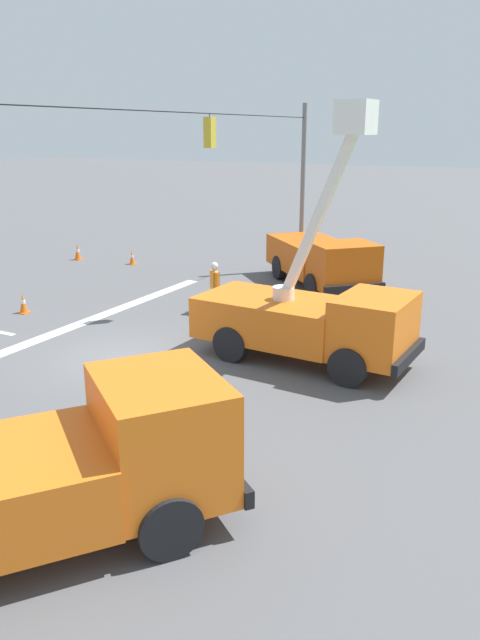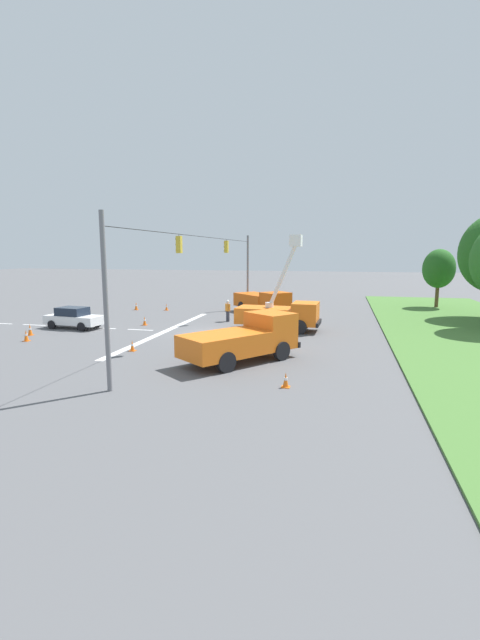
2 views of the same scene
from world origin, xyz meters
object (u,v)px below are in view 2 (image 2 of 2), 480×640
at_px(traffic_cone_foreground_left, 145,321).
at_px(traffic_cone_mid_left, 286,380).
at_px(road_worker, 228,309).
at_px(traffic_cone_foreground_right, 167,307).
at_px(traffic_cone_lane_edge_a, 136,306).
at_px(utility_truck_support_far, 263,301).
at_px(traffic_cone_mid_right, 26,336).
at_px(traffic_cone_lane_edge_b, 132,346).
at_px(utility_truck_bucket_lift, 280,312).
at_px(tree_far_west, 439,269).
at_px(traffic_cone_near_bucket, 30,330).
at_px(sedan_white, 74,318).
at_px(utility_truck_support_near, 245,339).

distance_m(traffic_cone_foreground_left, traffic_cone_mid_left, 17.99).
xyz_separation_m(road_worker, traffic_cone_foreground_right, (-5.12, -7.56, -0.69)).
distance_m(traffic_cone_foreground_left, traffic_cone_lane_edge_a, 9.31).
distance_m(utility_truck_support_far, traffic_cone_foreground_left, 11.42).
xyz_separation_m(traffic_cone_mid_right, traffic_cone_lane_edge_b, (0.92, 7.85, -0.06)).
distance_m(road_worker, traffic_cone_foreground_left, 6.68).
bearing_deg(utility_truck_bucket_lift, traffic_cone_foreground_left, -88.35).
xyz_separation_m(traffic_cone_foreground_right, traffic_cone_mid_right, (15.69, -2.85, 0.05)).
xyz_separation_m(tree_far_west, road_worker, (13.06, -18.31, -2.96)).
height_order(utility_truck_support_far, traffic_cone_mid_left, utility_truck_support_far).
relative_size(utility_truck_support_far, traffic_cone_foreground_left, 8.89).
distance_m(utility_truck_bucket_lift, traffic_cone_mid_left, 13.31).
distance_m(traffic_cone_near_bucket, traffic_cone_lane_edge_b, 9.37).
height_order(utility_truck_support_far, road_worker, utility_truck_support_far).
relative_size(traffic_cone_mid_left, traffic_cone_near_bucket, 0.83).
xyz_separation_m(sedan_white, traffic_cone_foreground_right, (-10.78, 2.76, -0.48)).
relative_size(traffic_cone_foreground_right, traffic_cone_mid_left, 1.01).
bearing_deg(sedan_white, utility_truck_support_far, 131.21).
relative_size(traffic_cone_mid_left, traffic_cone_lane_edge_b, 1.02).
height_order(utility_truck_bucket_lift, traffic_cone_foreground_right, utility_truck_bucket_lift).
bearing_deg(traffic_cone_mid_right, traffic_cone_foreground_right, 169.69).
relative_size(utility_truck_support_far, road_worker, 3.47).
height_order(tree_far_west, utility_truck_bucket_lift, utility_truck_bucket_lift).
relative_size(road_worker, traffic_cone_mid_right, 2.41).
height_order(road_worker, traffic_cone_mid_left, road_worker).
relative_size(sedan_white, traffic_cone_near_bucket, 5.75).
bearing_deg(utility_truck_support_near, traffic_cone_lane_edge_a, -138.78).
height_order(sedan_white, traffic_cone_foreground_left, sedan_white).
bearing_deg(tree_far_west, utility_truck_support_far, -64.02).
xyz_separation_m(utility_truck_support_far, sedan_white, (10.75, -12.27, -0.36)).
relative_size(tree_far_west, utility_truck_bucket_lift, 0.87).
relative_size(utility_truck_support_far, traffic_cone_lane_edge_b, 9.82).
bearing_deg(traffic_cone_lane_edge_a, traffic_cone_lane_edge_b, 26.31).
xyz_separation_m(traffic_cone_lane_edge_a, traffic_cone_lane_edge_b, (16.21, 8.02, -0.09)).
xyz_separation_m(traffic_cone_foreground_right, traffic_cone_near_bucket, (13.96, -3.99, 0.07)).
bearing_deg(utility_truck_bucket_lift, sedan_white, -79.86).
bearing_deg(road_worker, sedan_white, -61.26).
height_order(utility_truck_support_far, traffic_cone_foreground_right, utility_truck_support_far).
bearing_deg(traffic_cone_near_bucket, sedan_white, 158.90).
relative_size(traffic_cone_foreground_left, traffic_cone_lane_edge_b, 1.11).
xyz_separation_m(utility_truck_support_near, traffic_cone_near_bucket, (-3.31, -15.75, -0.79)).
xyz_separation_m(road_worker, traffic_cone_near_bucket, (8.84, -11.55, -0.61)).
bearing_deg(tree_far_west, traffic_cone_lane_edge_b, -40.37).
distance_m(utility_truck_bucket_lift, utility_truck_support_far, 8.53).
bearing_deg(traffic_cone_lane_edge_a, traffic_cone_mid_left, 39.96).
distance_m(utility_truck_bucket_lift, utility_truck_support_near, 9.20).
bearing_deg(traffic_cone_near_bucket, traffic_cone_mid_right, 33.26).
bearing_deg(traffic_cone_foreground_right, utility_truck_support_near, 34.27).
bearing_deg(utility_truck_support_far, tree_far_west, 115.98).
bearing_deg(traffic_cone_lane_edge_b, traffic_cone_mid_right, -96.67).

